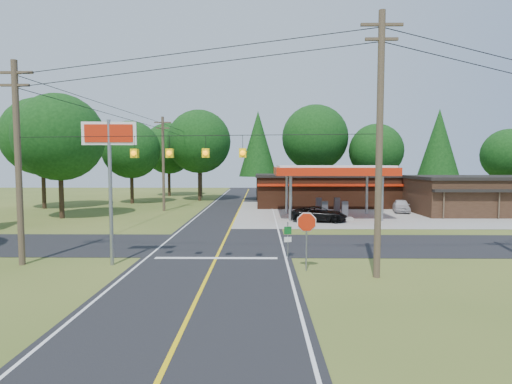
{
  "coord_description": "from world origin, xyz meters",
  "views": [
    {
      "loc": [
        2.36,
        -24.4,
        5.0
      ],
      "look_at": [
        2.0,
        7.0,
        2.8
      ],
      "focal_mm": 28.0,
      "sensor_mm": 36.0,
      "label": 1
    }
  ],
  "objects_px": {
    "sedan_car": "(401,206)",
    "octagonal_stop_sign": "(307,227)",
    "gas_canopy": "(331,172)",
    "big_stop_sign": "(110,157)",
    "suv_car": "(319,214)"
  },
  "relations": [
    {
      "from": "sedan_car",
      "to": "suv_car",
      "type": "bearing_deg",
      "value": -129.69
    },
    {
      "from": "suv_car",
      "to": "big_stop_sign",
      "type": "bearing_deg",
      "value": 150.15
    },
    {
      "from": "gas_canopy",
      "to": "suv_car",
      "type": "bearing_deg",
      "value": -117.11
    },
    {
      "from": "suv_car",
      "to": "big_stop_sign",
      "type": "distance_m",
      "value": 20.07
    },
    {
      "from": "suv_car",
      "to": "octagonal_stop_sign",
      "type": "bearing_deg",
      "value": 179.37
    },
    {
      "from": "gas_canopy",
      "to": "octagonal_stop_sign",
      "type": "height_order",
      "value": "gas_canopy"
    },
    {
      "from": "big_stop_sign",
      "to": "gas_canopy",
      "type": "bearing_deg",
      "value": 52.14
    },
    {
      "from": "suv_car",
      "to": "octagonal_stop_sign",
      "type": "relative_size",
      "value": 1.7
    },
    {
      "from": "sedan_car",
      "to": "octagonal_stop_sign",
      "type": "height_order",
      "value": "octagonal_stop_sign"
    },
    {
      "from": "big_stop_sign",
      "to": "octagonal_stop_sign",
      "type": "height_order",
      "value": "big_stop_sign"
    },
    {
      "from": "gas_canopy",
      "to": "big_stop_sign",
      "type": "bearing_deg",
      "value": -127.86
    },
    {
      "from": "sedan_car",
      "to": "big_stop_sign",
      "type": "distance_m",
      "value": 31.47
    },
    {
      "from": "gas_canopy",
      "to": "sedan_car",
      "type": "relative_size",
      "value": 2.74
    },
    {
      "from": "gas_canopy",
      "to": "big_stop_sign",
      "type": "distance_m",
      "value": 22.84
    },
    {
      "from": "suv_car",
      "to": "gas_canopy",
      "type": "bearing_deg",
      "value": -17.25
    }
  ]
}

